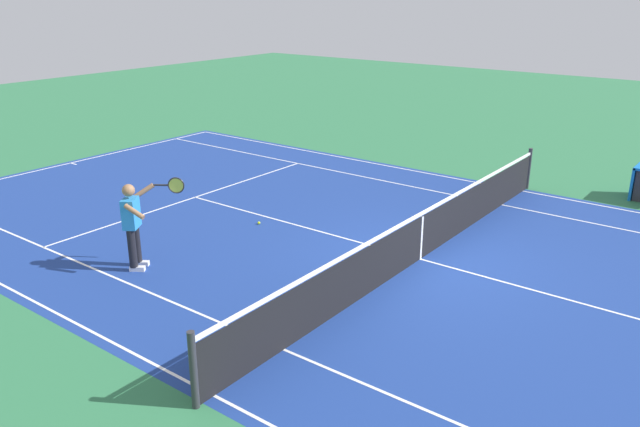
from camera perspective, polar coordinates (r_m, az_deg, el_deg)
The scene contains 6 objects.
ground_plane at distance 12.49m, azimuth 8.98°, elevation -4.07°, with size 60.00×60.00×0.00m, color #2D7247.
court_slab at distance 12.49m, azimuth 8.98°, elevation -4.07°, with size 24.20×11.40×0.00m, color navy.
court_line_markings at distance 12.49m, azimuth 8.98°, elevation -4.06°, with size 23.85×11.05×0.01m.
tennis_net at distance 12.31m, azimuth 9.10°, elevation -1.98°, with size 0.10×11.70×1.08m.
tennis_player_near at distance 12.11m, azimuth -16.43°, elevation -0.72°, with size 0.80×1.04×1.70m.
tennis_ball at distance 14.18m, azimuth -5.53°, elevation -0.85°, with size 0.07×0.07×0.07m, color #CCE01E.
Camera 1 is at (-5.27, 10.18, 4.97)m, focal length 35.51 mm.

